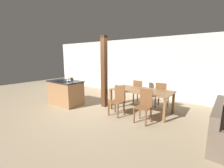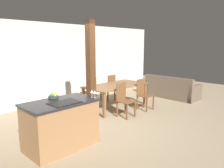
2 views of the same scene
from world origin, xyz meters
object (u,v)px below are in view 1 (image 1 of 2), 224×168
at_px(kitchen_island, 66,92).
at_px(timber_post, 104,72).
at_px(dining_chair_near_right, 144,105).
at_px(dining_table, 141,92).
at_px(wine_glass_near, 68,80).
at_px(dining_chair_far_right, 161,95).
at_px(dining_chair_near_left, 118,100).
at_px(wine_glass_middle, 70,80).
at_px(dining_chair_far_left, 139,91).
at_px(fruit_bowl, 71,79).

height_order(kitchen_island, timber_post, timber_post).
bearing_deg(dining_chair_near_right, dining_table, 121.75).
height_order(wine_glass_near, dining_chair_far_right, wine_glass_near).
bearing_deg(dining_chair_near_right, dining_chair_near_left, 180.00).
bearing_deg(wine_glass_middle, wine_glass_near, -90.00).
bearing_deg(kitchen_island, dining_chair_near_left, 8.19).
xyz_separation_m(dining_chair_far_left, timber_post, (-0.88, -1.10, 0.81)).
relative_size(dining_table, dining_chair_near_right, 2.15).
bearing_deg(timber_post, fruit_bowl, -162.04).
relative_size(dining_chair_far_left, dining_chair_far_right, 1.00).
distance_m(wine_glass_middle, dining_chair_near_right, 2.69).
bearing_deg(dining_chair_near_left, kitchen_island, -171.81).
bearing_deg(fruit_bowl, dining_chair_near_left, 1.58).
bearing_deg(timber_post, dining_chair_near_left, -23.60).
xyz_separation_m(kitchen_island, dining_table, (2.73, 1.07, 0.19)).
relative_size(wine_glass_near, dining_chair_far_left, 0.16).
distance_m(dining_chair_far_left, dining_chair_far_right, 0.91).
height_order(dining_table, dining_chair_far_left, dining_chair_far_left).
height_order(wine_glass_middle, dining_table, wine_glass_middle).
bearing_deg(dining_chair_far_left, dining_chair_near_left, 90.00).
bearing_deg(dining_table, dining_chair_far_left, 121.75).
bearing_deg(timber_post, wine_glass_middle, -129.95).
relative_size(wine_glass_middle, dining_chair_near_left, 0.16).
distance_m(kitchen_island, dining_table, 2.93).
distance_m(wine_glass_middle, dining_table, 2.51).
distance_m(wine_glass_middle, timber_post, 1.25).
relative_size(dining_chair_near_right, timber_post, 0.36).
relative_size(dining_table, dining_chair_far_right, 2.15).
bearing_deg(wine_glass_middle, kitchen_island, 159.48).
relative_size(dining_chair_near_left, timber_post, 0.36).
relative_size(dining_chair_far_right, timber_post, 0.36).
bearing_deg(dining_table, dining_chair_far_right, 58.25).
bearing_deg(timber_post, dining_chair_far_right, 31.47).
bearing_deg(fruit_bowl, dining_chair_far_right, 25.98).
xyz_separation_m(wine_glass_near, dining_chair_far_left, (1.66, 2.12, -0.57)).
xyz_separation_m(wine_glass_middle, dining_chair_far_left, (1.66, 2.03, -0.57)).
bearing_deg(wine_glass_middle, dining_chair_near_left, 18.48).
bearing_deg(fruit_bowl, dining_chair_far_left, 34.44).
height_order(wine_glass_middle, dining_chair_far_left, wine_glass_middle).
distance_m(wine_glass_near, dining_chair_far_left, 2.75).
xyz_separation_m(wine_glass_near, dining_chair_near_left, (1.66, 0.65, -0.57)).
bearing_deg(fruit_bowl, wine_glass_near, -44.94).
bearing_deg(fruit_bowl, timber_post, 17.96).
distance_m(wine_glass_near, dining_chair_far_right, 3.38).
distance_m(kitchen_island, fruit_bowl, 0.58).
relative_size(kitchen_island, dining_chair_near_right, 1.46).
distance_m(dining_chair_far_right, timber_post, 2.25).
bearing_deg(kitchen_island, dining_table, 21.35).
distance_m(wine_glass_near, dining_chair_near_right, 2.71).
xyz_separation_m(dining_table, dining_chair_near_right, (0.46, -0.74, -0.17)).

